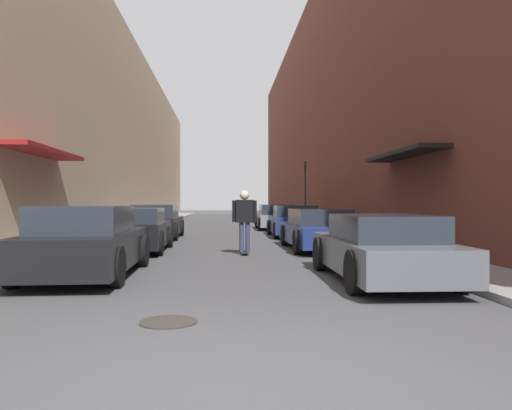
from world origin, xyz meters
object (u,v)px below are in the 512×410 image
parked_car_right_0 (381,248)px  parked_car_right_3 (276,217)px  parked_car_right_1 (318,230)px  parked_car_left_0 (87,242)px  manhole_cover (168,322)px  parked_car_left_1 (134,230)px  parked_car_left_2 (156,222)px  parked_car_right_2 (294,221)px  skateboarder (244,215)px  traffic_light (305,186)px

parked_car_right_0 → parked_car_right_3: (-0.09, 17.79, 0.04)m
parked_car_right_0 → parked_car_right_1: parked_car_right_1 is taller
parked_car_right_1 → parked_car_right_3: (-0.08, 11.62, 0.03)m
parked_car_left_0 → manhole_cover: (2.02, -3.90, -0.66)m
parked_car_left_1 → parked_car_left_2: size_ratio=0.91×
parked_car_left_2 → parked_car_left_1: bearing=-89.1°
parked_car_left_0 → parked_car_right_2: bearing=63.1°
skateboarder → parked_car_right_1: bearing=29.9°
parked_car_left_2 → skateboarder: (3.31, -6.53, 0.45)m
parked_car_left_0 → parked_car_left_2: 10.46m
parked_car_left_2 → manhole_cover: parked_car_left_2 is taller
traffic_light → parked_car_right_1: bearing=-97.8°
parked_car_right_2 → manhole_cover: size_ratio=6.43×
parked_car_left_0 → skateboarder: bearing=50.2°
parked_car_left_2 → traffic_light: (7.57, 8.90, 1.76)m
parked_car_left_1 → parked_car_left_2: parked_car_left_2 is taller
parked_car_right_2 → traffic_light: traffic_light is taller
parked_car_left_2 → manhole_cover: (2.06, -14.36, -0.65)m
manhole_cover → skateboarder: bearing=80.9°
traffic_light → parked_car_right_3: bearing=-129.0°
parked_car_right_1 → manhole_cover: size_ratio=6.87×
parked_car_left_2 → parked_car_right_2: parked_car_left_2 is taller
parked_car_left_2 → parked_car_right_3: 8.50m
parked_car_left_0 → parked_car_left_2: parked_car_left_0 is taller
manhole_cover → traffic_light: size_ratio=0.19×
parked_car_left_1 → traffic_light: bearing=62.5°
parked_car_right_2 → parked_car_right_3: 5.65m
skateboarder → manhole_cover: (-1.25, -7.83, -1.10)m
parked_car_left_1 → parked_car_right_3: size_ratio=0.96×
parked_car_left_0 → parked_car_left_2: (-0.05, 10.46, -0.01)m
parked_car_left_0 → parked_car_left_2: size_ratio=1.00×
parked_car_right_0 → parked_car_right_2: 12.14m
parked_car_left_0 → parked_car_left_1: bearing=89.5°
parked_car_right_3 → parked_car_left_1: bearing=-114.7°
parked_car_left_1 → parked_car_right_1: bearing=2.9°
parked_car_left_0 → parked_car_right_0: bearing=-9.2°
parked_car_left_1 → parked_car_right_2: (5.66, 6.24, 0.01)m
skateboarder → traffic_light: (4.25, 15.44, 1.32)m
parked_car_right_1 → parked_car_right_2: 5.97m
parked_car_left_2 → parked_car_right_1: parked_car_left_2 is taller
parked_car_right_0 → parked_car_right_1: (-0.01, 6.17, 0.01)m
parked_car_left_0 → skateboarder: skateboarder is taller
parked_car_right_0 → parked_car_right_2: size_ratio=1.02×
skateboarder → traffic_light: 16.06m
parked_car_left_1 → manhole_cover: (1.98, -8.90, -0.63)m
parked_car_left_1 → parked_car_right_1: 5.56m
parked_car_left_1 → parked_car_right_2: 8.43m
traffic_light → parked_car_left_0: bearing=-111.2°
parked_car_right_1 → traffic_light: size_ratio=1.28×
parked_car_right_1 → manhole_cover: bearing=-111.3°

